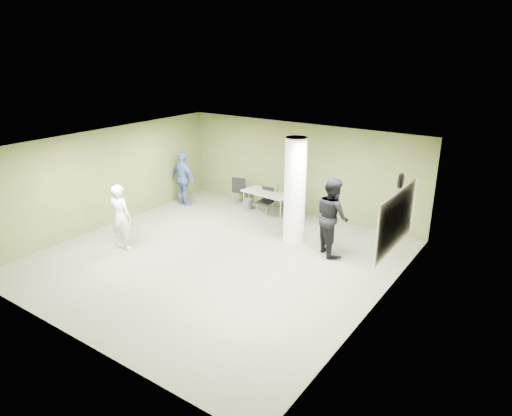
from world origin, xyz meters
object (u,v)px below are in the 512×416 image
Objects in this scene: chair_back_left at (240,188)px; man_black at (332,216)px; woman_white at (121,217)px; folding_table at (268,194)px; man_blue at (183,179)px.

man_black reaches higher than chair_back_left.
chair_back_left is 0.54× the size of woman_white.
woman_white is 0.87× the size of man_black.
folding_table is at bearing 149.58° from chair_back_left.
chair_back_left is 4.47m from man_black.
folding_table is 4.48m from woman_white.
folding_table is at bearing 13.87° from man_black.
folding_table is 2.89m from man_blue.
man_black is (4.11, -1.71, 0.44)m from chair_back_left.
man_black is (2.77, -1.33, 0.28)m from folding_table.
woman_white reaches higher than chair_back_left.
man_blue is (-1.03, 3.39, 0.03)m from woman_white.
man_black is 1.11× the size of man_blue.
chair_back_left is 1.85m from man_blue.
folding_table is 1.40m from chair_back_left.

